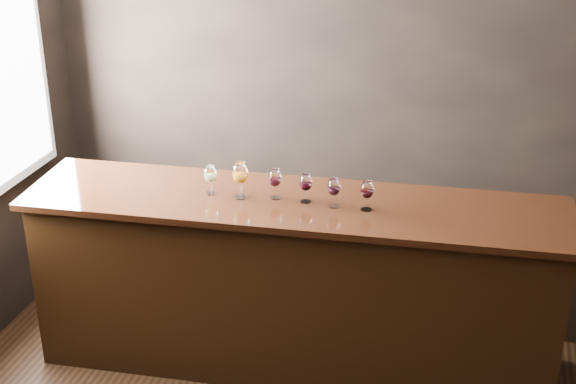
% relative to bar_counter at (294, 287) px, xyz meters
% --- Properties ---
extents(room_shell, '(5.02, 4.52, 2.81)m').
position_rel_bar_counter_xyz_m(room_shell, '(0.29, -1.07, 1.27)').
color(room_shell, black).
rests_on(room_shell, ground).
extents(bar_counter, '(3.11, 0.85, 1.08)m').
position_rel_bar_counter_xyz_m(bar_counter, '(0.00, 0.00, 0.00)').
color(bar_counter, black).
rests_on(bar_counter, ground).
extents(bar_top, '(3.22, 0.93, 0.04)m').
position_rel_bar_counter_xyz_m(bar_top, '(0.00, 0.00, 0.56)').
color(bar_top, black).
rests_on(bar_top, bar_counter).
extents(back_bar_shelf, '(2.20, 0.40, 0.79)m').
position_rel_bar_counter_xyz_m(back_bar_shelf, '(0.78, 0.85, -0.14)').
color(back_bar_shelf, black).
rests_on(back_bar_shelf, ground).
extents(glass_white, '(0.08, 0.08, 0.18)m').
position_rel_bar_counter_xyz_m(glass_white, '(-0.50, -0.03, 0.70)').
color(glass_white, white).
rests_on(glass_white, bar_top).
extents(glass_amber, '(0.09, 0.09, 0.22)m').
position_rel_bar_counter_xyz_m(glass_amber, '(-0.31, -0.03, 0.73)').
color(glass_amber, white).
rests_on(glass_amber, bar_top).
extents(glass_red_a, '(0.08, 0.08, 0.18)m').
position_rel_bar_counter_xyz_m(glass_red_a, '(-0.12, 0.01, 0.70)').
color(glass_red_a, white).
rests_on(glass_red_a, bar_top).
extents(glass_red_b, '(0.07, 0.07, 0.17)m').
position_rel_bar_counter_xyz_m(glass_red_b, '(0.07, 0.00, 0.70)').
color(glass_red_b, white).
rests_on(glass_red_b, bar_top).
extents(glass_red_c, '(0.07, 0.07, 0.17)m').
position_rel_bar_counter_xyz_m(glass_red_c, '(0.24, -0.02, 0.69)').
color(glass_red_c, white).
rests_on(glass_red_c, bar_top).
extents(glass_red_d, '(0.07, 0.07, 0.18)m').
position_rel_bar_counter_xyz_m(glass_red_d, '(0.42, -0.02, 0.70)').
color(glass_red_d, white).
rests_on(glass_red_d, bar_top).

